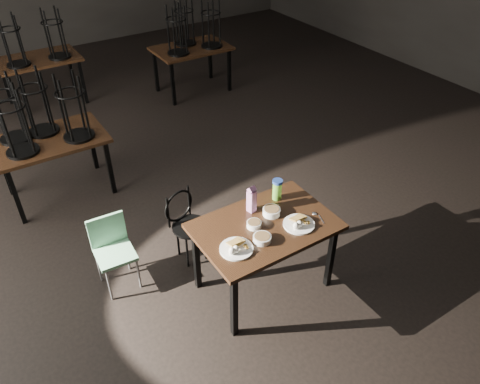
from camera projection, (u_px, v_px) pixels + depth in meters
main_table at (265, 232)px, 4.05m from camera, size 1.20×0.80×0.75m
plate_left at (236, 248)px, 3.74m from camera, size 0.28×0.28×0.09m
plate_right at (299, 223)px, 3.99m from camera, size 0.27×0.27×0.09m
bowl_near at (254, 224)px, 3.97m from camera, size 0.13×0.13×0.05m
bowl_far at (272, 211)px, 4.10m from camera, size 0.16×0.16×0.06m
bowl_big at (262, 238)px, 3.83m from camera, size 0.15×0.15×0.05m
juice_carton at (252, 200)px, 4.09m from camera, size 0.08×0.08×0.26m
water_bottle at (277, 189)px, 4.24m from camera, size 0.12×0.12×0.20m
spoon at (316, 214)px, 4.11m from camera, size 0.05×0.18×0.01m
bentwood_chair at (186, 220)px, 4.53m from camera, size 0.38×0.37×0.74m
school_chair at (112, 246)px, 4.25m from camera, size 0.35×0.35×0.72m
bg_table_left at (45, 135)px, 5.15m from camera, size 1.20×0.80×1.48m
bg_table_right at (191, 46)px, 7.51m from camera, size 1.20×0.80×1.48m
bg_table_far at (38, 59)px, 7.12m from camera, size 1.20×0.80×1.48m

